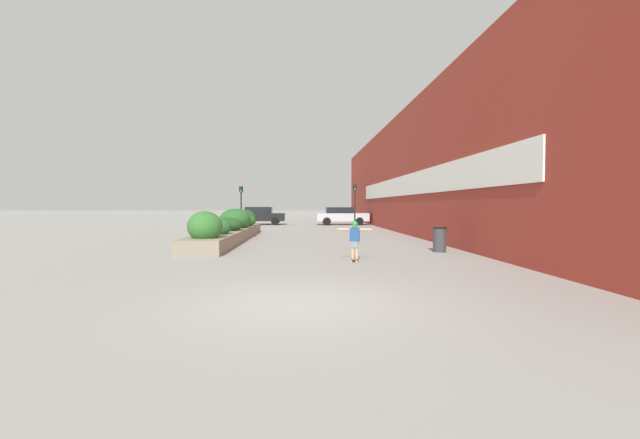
{
  "coord_description": "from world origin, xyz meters",
  "views": [
    {
      "loc": [
        -0.0,
        -7.55,
        1.73
      ],
      "look_at": [
        0.91,
        14.5,
        1.01
      ],
      "focal_mm": 24.0,
      "sensor_mm": 36.0,
      "label": 1
    }
  ],
  "objects_px": {
    "skateboarder": "(355,236)",
    "traffic_light_left": "(241,199)",
    "trash_bin": "(440,239)",
    "car_leftmost": "(260,215)",
    "skateboard": "(355,259)",
    "traffic_light_right": "(355,198)",
    "car_center_left": "(342,216)"
  },
  "relations": [
    {
      "from": "trash_bin",
      "to": "traffic_light_left",
      "type": "distance_m",
      "value": 20.14
    },
    {
      "from": "car_leftmost",
      "to": "trash_bin",
      "type": "bearing_deg",
      "value": 21.03
    },
    {
      "from": "skateboarder",
      "to": "car_leftmost",
      "type": "distance_m",
      "value": 26.29
    },
    {
      "from": "skateboarder",
      "to": "trash_bin",
      "type": "xyz_separation_m",
      "value": [
        3.49,
        2.57,
        -0.33
      ]
    },
    {
      "from": "skateboard",
      "to": "car_leftmost",
      "type": "height_order",
      "value": "car_leftmost"
    },
    {
      "from": "skateboard",
      "to": "traffic_light_right",
      "type": "xyz_separation_m",
      "value": [
        2.51,
        20.31,
        2.24
      ]
    },
    {
      "from": "skateboarder",
      "to": "traffic_light_left",
      "type": "bearing_deg",
      "value": 120.97
    },
    {
      "from": "car_leftmost",
      "to": "skateboarder",
      "type": "bearing_deg",
      "value": 11.88
    },
    {
      "from": "trash_bin",
      "to": "car_leftmost",
      "type": "bearing_deg",
      "value": 111.03
    },
    {
      "from": "skateboarder",
      "to": "car_center_left",
      "type": "height_order",
      "value": "car_center_left"
    },
    {
      "from": "car_center_left",
      "to": "traffic_light_left",
      "type": "xyz_separation_m",
      "value": [
        -8.24,
        -4.93,
        1.37
      ]
    },
    {
      "from": "trash_bin",
      "to": "car_leftmost",
      "type": "relative_size",
      "value": 0.22
    },
    {
      "from": "trash_bin",
      "to": "car_center_left",
      "type": "xyz_separation_m",
      "value": [
        -1.58,
        22.42,
        0.37
      ]
    },
    {
      "from": "car_leftmost",
      "to": "traffic_light_left",
      "type": "bearing_deg",
      "value": -9.2
    },
    {
      "from": "car_center_left",
      "to": "traffic_light_right",
      "type": "xyz_separation_m",
      "value": [
        0.6,
        -4.69,
        1.47
      ]
    },
    {
      "from": "skateboarder",
      "to": "car_leftmost",
      "type": "bearing_deg",
      "value": 115.34
    },
    {
      "from": "car_center_left",
      "to": "trash_bin",
      "type": "bearing_deg",
      "value": 4.03
    },
    {
      "from": "car_leftmost",
      "to": "traffic_light_right",
      "type": "xyz_separation_m",
      "value": [
        7.92,
        -5.42,
        1.47
      ]
    },
    {
      "from": "skateboard",
      "to": "traffic_light_right",
      "type": "height_order",
      "value": "traffic_light_right"
    },
    {
      "from": "skateboarder",
      "to": "car_leftmost",
      "type": "xyz_separation_m",
      "value": [
        -5.41,
        25.72,
        0.04
      ]
    },
    {
      "from": "traffic_light_right",
      "to": "car_center_left",
      "type": "bearing_deg",
      "value": 97.3
    },
    {
      "from": "traffic_light_right",
      "to": "skateboarder",
      "type": "bearing_deg",
      "value": -97.05
    },
    {
      "from": "car_leftmost",
      "to": "car_center_left",
      "type": "height_order",
      "value": "car_leftmost"
    },
    {
      "from": "trash_bin",
      "to": "car_leftmost",
      "type": "height_order",
      "value": "car_leftmost"
    },
    {
      "from": "car_leftmost",
      "to": "traffic_light_left",
      "type": "height_order",
      "value": "traffic_light_left"
    },
    {
      "from": "skateboarder",
      "to": "traffic_light_left",
      "type": "xyz_separation_m",
      "value": [
        -6.33,
        20.06,
        1.41
      ]
    },
    {
      "from": "traffic_light_left",
      "to": "traffic_light_right",
      "type": "height_order",
      "value": "traffic_light_right"
    },
    {
      "from": "car_center_left",
      "to": "traffic_light_left",
      "type": "height_order",
      "value": "traffic_light_left"
    },
    {
      "from": "skateboarder",
      "to": "car_leftmost",
      "type": "height_order",
      "value": "car_leftmost"
    },
    {
      "from": "skateboard",
      "to": "skateboarder",
      "type": "bearing_deg",
      "value": -166.54
    },
    {
      "from": "traffic_light_left",
      "to": "car_center_left",
      "type": "bearing_deg",
      "value": 30.89
    },
    {
      "from": "skateboarder",
      "to": "traffic_light_left",
      "type": "distance_m",
      "value": 21.09
    }
  ]
}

